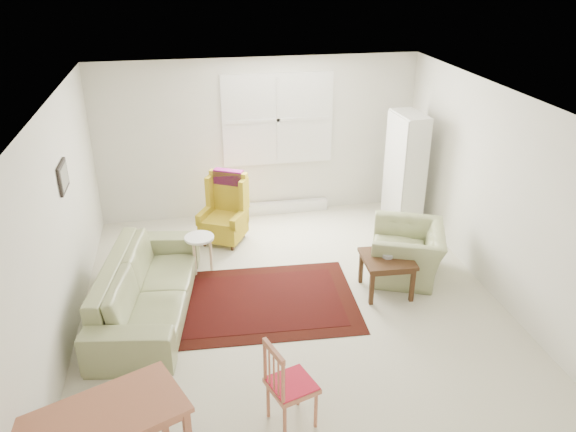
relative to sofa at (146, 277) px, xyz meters
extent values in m
cube|color=beige|center=(1.70, -0.16, -0.48)|extent=(5.00, 5.50, 0.01)
cube|color=white|center=(1.70, -0.16, 2.02)|extent=(5.00, 5.50, 0.01)
cube|color=silver|center=(1.70, 2.59, 0.77)|extent=(5.00, 0.04, 2.50)
cube|color=silver|center=(1.70, -2.91, 0.77)|extent=(5.00, 0.04, 2.50)
cube|color=silver|center=(-0.80, -0.16, 0.77)|extent=(0.04, 5.50, 2.50)
cube|color=silver|center=(4.20, -0.16, 0.77)|extent=(0.04, 5.50, 2.50)
cube|color=white|center=(2.00, 2.57, 1.07)|extent=(1.72, 0.06, 1.42)
cube|color=white|center=(2.00, 2.57, 1.07)|extent=(1.60, 0.02, 1.30)
cube|color=silver|center=(2.00, 2.51, -0.39)|extent=(1.60, 0.12, 0.18)
cube|color=black|center=(-0.78, 0.34, 1.17)|extent=(0.03, 0.42, 0.32)
cube|color=tan|center=(-0.77, 0.34, 1.17)|extent=(0.01, 0.34, 0.24)
imported|color=#858C5D|center=(0.00, 0.00, 0.00)|extent=(1.29, 2.49, 0.96)
imported|color=#858C5D|center=(3.31, 0.27, -0.08)|extent=(1.22, 1.29, 0.80)
camera|label=1|loc=(0.58, -5.78, 3.40)|focal=35.00mm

